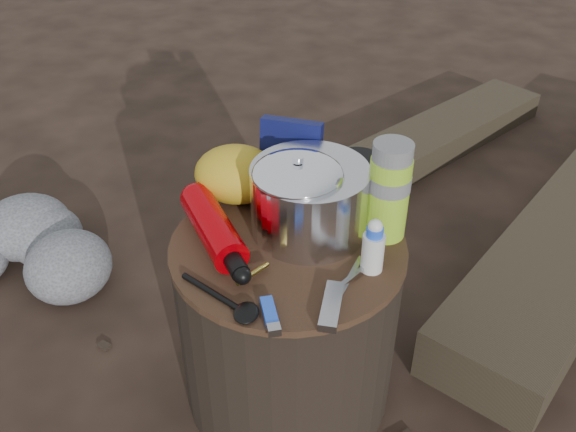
# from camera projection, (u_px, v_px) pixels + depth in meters

# --- Properties ---
(ground) EXTENTS (60.00, 60.00, 0.00)m
(ground) POSITION_uv_depth(u_px,v_px,m) (288.00, 387.00, 1.42)
(ground) COLOR #2D2019
(ground) RESTS_ON ground
(stump) EXTENTS (0.45, 0.45, 0.41)m
(stump) POSITION_uv_depth(u_px,v_px,m) (288.00, 322.00, 1.30)
(stump) COLOR black
(stump) RESTS_ON ground
(log_small) EXTENTS (0.92, 1.01, 0.10)m
(log_small) POSITION_uv_depth(u_px,v_px,m) (426.00, 142.00, 2.26)
(log_small) COLOR #342C1F
(log_small) RESTS_ON ground
(foil_windscreen) EXTENTS (0.22, 0.22, 0.14)m
(foil_windscreen) POSITION_uv_depth(u_px,v_px,m) (309.00, 200.00, 1.18)
(foil_windscreen) COLOR silver
(foil_windscreen) RESTS_ON stump
(camping_pot) EXTENTS (0.17, 0.17, 0.17)m
(camping_pot) POSITION_uv_depth(u_px,v_px,m) (297.00, 200.00, 1.16)
(camping_pot) COLOR white
(camping_pot) RESTS_ON stump
(fuel_bottle) EXTENTS (0.20, 0.27, 0.07)m
(fuel_bottle) POSITION_uv_depth(u_px,v_px,m) (213.00, 227.00, 1.17)
(fuel_bottle) COLOR #B70007
(fuel_bottle) RESTS_ON stump
(thermos) EXTENTS (0.08, 0.08, 0.19)m
(thermos) POSITION_uv_depth(u_px,v_px,m) (389.00, 191.00, 1.15)
(thermos) COLOR #9BD329
(thermos) RESTS_ON stump
(travel_mug) EXTENTS (0.09, 0.09, 0.13)m
(travel_mug) POSITION_uv_depth(u_px,v_px,m) (356.00, 188.00, 1.22)
(travel_mug) COLOR black
(travel_mug) RESTS_ON stump
(stuff_sack) EXTENTS (0.17, 0.14, 0.12)m
(stuff_sack) POSITION_uv_depth(u_px,v_px,m) (236.00, 174.00, 1.27)
(stuff_sack) COLOR gold
(stuff_sack) RESTS_ON stump
(food_pouch) EXTENTS (0.13, 0.05, 0.16)m
(food_pouch) POSITION_uv_depth(u_px,v_px,m) (291.00, 157.00, 1.29)
(food_pouch) COLOR #0C1047
(food_pouch) RESTS_ON stump
(lighter) EXTENTS (0.05, 0.09, 0.02)m
(lighter) POSITION_uv_depth(u_px,v_px,m) (269.00, 312.00, 1.02)
(lighter) COLOR blue
(lighter) RESTS_ON stump
(multitool) EXTENTS (0.04, 0.11, 0.02)m
(multitool) POSITION_uv_depth(u_px,v_px,m) (332.00, 306.00, 1.03)
(multitool) COLOR #A5A5A9
(multitool) RESTS_ON stump
(pot_grabber) EXTENTS (0.08, 0.12, 0.01)m
(pot_grabber) POSITION_uv_depth(u_px,v_px,m) (350.00, 276.00, 1.10)
(pot_grabber) COLOR #A5A5A9
(pot_grabber) RESTS_ON stump
(spork) EXTENTS (0.16, 0.12, 0.01)m
(spork) POSITION_uv_depth(u_px,v_px,m) (213.00, 292.00, 1.06)
(spork) COLOR black
(spork) RESTS_ON stump
(squeeze_bottle) EXTENTS (0.04, 0.04, 0.10)m
(squeeze_bottle) POSITION_uv_depth(u_px,v_px,m) (373.00, 248.00, 1.10)
(squeeze_bottle) COLOR silver
(squeeze_bottle) RESTS_ON stump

